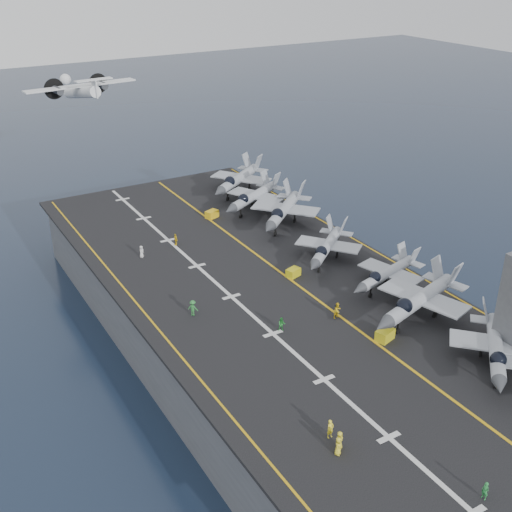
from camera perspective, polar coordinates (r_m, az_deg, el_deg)
ground at (r=89.82m, az=1.31°, el=-8.45°), size 500.00×500.00×0.00m
hull at (r=87.09m, az=1.34°, el=-5.73°), size 36.00×90.00×10.00m
flight_deck at (r=84.47m, az=1.38°, el=-2.73°), size 38.00×92.00×0.40m
foul_line at (r=85.80m, az=3.09°, el=-2.11°), size 0.35×90.00×0.02m
landing_centerline at (r=81.74m, az=-2.20°, el=-3.63°), size 0.50×90.00×0.02m
deck_edge_port at (r=77.90m, az=-9.36°, el=-5.61°), size 0.25×90.00×0.02m
deck_edge_stbd at (r=94.42m, az=10.97°, el=0.18°), size 0.25×90.00×0.02m
fighter_jet_1 at (r=72.43m, az=20.56°, el=-7.48°), size 16.73×16.61×4.91m
fighter_jet_2 at (r=78.21m, az=14.38°, el=-3.65°), size 18.37×14.71×5.57m
fighter_jet_3 at (r=84.52m, az=11.63°, el=-1.42°), size 14.63×11.58×4.47m
fighter_jet_4 at (r=90.36m, az=6.34°, el=0.95°), size 16.41×15.64×4.75m
fighter_jet_6 at (r=101.46m, az=2.50°, el=4.22°), size 19.07×18.47×5.55m
fighter_jet_7 at (r=107.55m, az=-0.18°, el=5.42°), size 17.66×15.58×5.13m
fighter_jet_8 at (r=115.34m, az=-1.54°, el=6.96°), size 19.14×17.80×5.53m
tow_cart_a at (r=74.41m, az=11.39°, el=-6.89°), size 2.45×1.95×1.29m
tow_cart_b at (r=86.46m, az=3.33°, el=-1.48°), size 2.17×1.75×1.13m
tow_cart_c at (r=105.23m, az=-3.94°, el=3.73°), size 2.36×1.93×1.22m
crew_0 at (r=58.89m, az=7.32°, el=-16.42°), size 1.30×1.22×1.81m
crew_1 at (r=60.40m, az=6.62°, el=-15.02°), size 1.18×0.83×1.90m
crew_2 at (r=74.49m, az=2.30°, el=-6.09°), size 1.24×1.11×1.72m
crew_3 at (r=77.67m, az=-5.63°, el=-4.62°), size 1.40×1.45×2.02m
crew_4 at (r=95.89m, az=-7.16°, el=1.47°), size 0.75×1.11×1.81m
crew_5 at (r=92.89m, az=-10.14°, el=0.40°), size 1.25×1.25×1.77m
crew_6 at (r=57.92m, az=19.70°, el=-19.06°), size 0.67×1.00×1.67m
crew_7 at (r=77.41m, az=7.26°, el=-4.82°), size 1.36×1.05×2.03m
transport_plane at (r=119.74m, az=-15.23°, el=13.86°), size 21.16×15.49×4.71m
crew_8 at (r=59.45m, az=7.44°, el=-15.93°), size 1.30×1.22×1.81m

